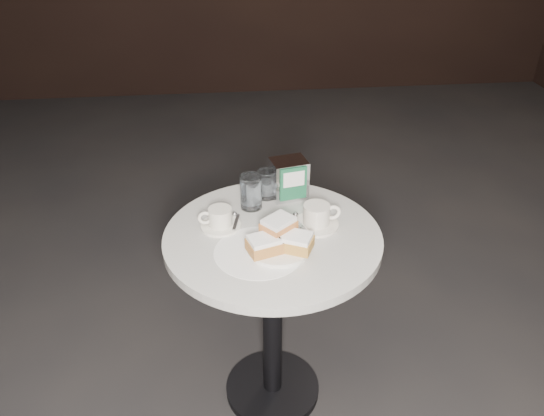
{
  "coord_description": "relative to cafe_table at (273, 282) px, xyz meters",
  "views": [
    {
      "loc": [
        -0.15,
        -1.39,
        1.7
      ],
      "look_at": [
        0.0,
        0.02,
        0.83
      ],
      "focal_mm": 35.0,
      "sensor_mm": 36.0,
      "label": 1
    }
  ],
  "objects": [
    {
      "name": "napkin_dispenser",
      "position": [
        0.08,
        0.23,
        0.27
      ],
      "size": [
        0.14,
        0.12,
        0.14
      ],
      "rotation": [
        0.0,
        0.0,
        0.2
      ],
      "color": "silver",
      "rests_on": "cafe_table"
    },
    {
      "name": "cafe_table",
      "position": [
        0.0,
        0.0,
        0.0
      ],
      "size": [
        0.7,
        0.7,
        0.74
      ],
      "color": "black",
      "rests_on": "ground"
    },
    {
      "name": "sugar_spill",
      "position": [
        -0.05,
        -0.09,
        0.2
      ],
      "size": [
        0.32,
        0.32,
        0.0
      ],
      "primitive_type": "cylinder",
      "rotation": [
        0.0,
        0.0,
        0.16
      ],
      "color": "white",
      "rests_on": "cafe_table"
    },
    {
      "name": "ground",
      "position": [
        0.0,
        0.0,
        -0.55
      ],
      "size": [
        7.0,
        7.0,
        0.0
      ],
      "primitive_type": "plane",
      "color": "black",
      "rests_on": "ground"
    },
    {
      "name": "coffee_cup_right",
      "position": [
        0.15,
        0.03,
        0.23
      ],
      "size": [
        0.16,
        0.16,
        0.08
      ],
      "rotation": [
        0.0,
        0.0,
        0.08
      ],
      "color": "silver",
      "rests_on": "cafe_table"
    },
    {
      "name": "beignet_plate",
      "position": [
        0.01,
        -0.09,
        0.23
      ],
      "size": [
        0.21,
        0.19,
        0.09
      ],
      "rotation": [
        0.0,
        0.0,
        -0.01
      ],
      "color": "silver",
      "rests_on": "cafe_table"
    },
    {
      "name": "water_glass_left",
      "position": [
        -0.06,
        0.17,
        0.26
      ],
      "size": [
        0.08,
        0.08,
        0.12
      ],
      "rotation": [
        0.0,
        0.0,
        0.08
      ],
      "color": "white",
      "rests_on": "cafe_table"
    },
    {
      "name": "coffee_cup_left",
      "position": [
        -0.17,
        0.06,
        0.23
      ],
      "size": [
        0.14,
        0.14,
        0.07
      ],
      "rotation": [
        0.0,
        0.0,
        0.05
      ],
      "color": "silver",
      "rests_on": "cafe_table"
    },
    {
      "name": "water_glass_right",
      "position": [
        0.0,
        0.24,
        0.25
      ],
      "size": [
        0.08,
        0.08,
        0.1
      ],
      "rotation": [
        0.0,
        0.0,
        -0.2
      ],
      "color": "silver",
      "rests_on": "cafe_table"
    }
  ]
}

